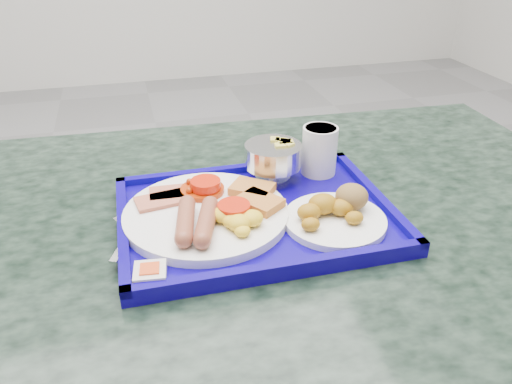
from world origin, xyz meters
TOP-DOWN VIEW (x-y plane):
  - floor at (0.00, 0.00)m, footprint 6.00×6.00m
  - table at (0.03, -0.62)m, footprint 1.36×0.94m
  - tray at (0.01, -0.63)m, footprint 0.45×0.33m
  - main_plate at (-0.06, -0.63)m, footprint 0.27×0.27m
  - bread_plate at (0.13, -0.69)m, footprint 0.16×0.16m
  - fruit_bowl at (0.08, -0.52)m, footprint 0.10×0.10m
  - juice_cup at (0.17, -0.52)m, footprint 0.07×0.07m
  - spoon at (-0.16, -0.59)m, footprint 0.09×0.15m
  - knife at (-0.19, -0.63)m, footprint 0.08×0.16m
  - jam_packet at (-0.17, -0.76)m, footprint 0.05×0.05m

SIDE VIEW (x-z plane):
  - floor at x=0.00m, z-range 0.00..0.00m
  - table at x=0.03m, z-range 0.20..1.02m
  - tray at x=0.01m, z-range 0.82..0.84m
  - knife at x=-0.19m, z-range 0.84..0.84m
  - spoon at x=-0.16m, z-range 0.84..0.85m
  - jam_packet at x=-0.17m, z-range 0.84..0.85m
  - main_plate at x=-0.06m, z-range 0.83..0.87m
  - bread_plate at x=0.13m, z-range 0.83..0.88m
  - fruit_bowl at x=0.08m, z-range 0.85..0.92m
  - juice_cup at x=0.17m, z-range 0.84..0.93m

